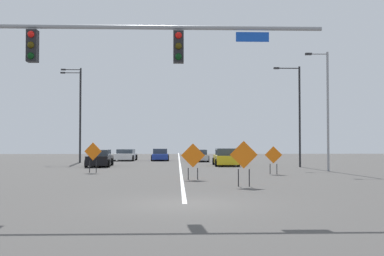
% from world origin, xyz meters
% --- Properties ---
extents(ground, '(127.50, 127.50, 0.00)m').
position_xyz_m(ground, '(0.00, 0.00, 0.00)').
color(ground, '#4C4947').
extents(road_centre_stripe, '(0.16, 70.83, 0.01)m').
position_xyz_m(road_centre_stripe, '(0.00, 35.42, 0.00)').
color(road_centre_stripe, white).
rests_on(road_centre_stripe, ground).
extents(traffic_signal_assembly, '(14.40, 0.44, 6.43)m').
position_xyz_m(traffic_signal_assembly, '(-4.72, -0.01, 4.78)').
color(traffic_signal_assembly, gray).
rests_on(traffic_signal_assembly, ground).
extents(street_lamp_mid_left, '(2.01, 0.24, 9.31)m').
position_xyz_m(street_lamp_mid_left, '(-9.89, 30.15, 5.10)').
color(street_lamp_mid_left, black).
rests_on(street_lamp_mid_left, ground).
extents(street_lamp_near_right, '(2.18, 0.24, 8.19)m').
position_xyz_m(street_lamp_near_right, '(9.55, 21.79, 4.54)').
color(street_lamp_near_right, black).
rests_on(street_lamp_near_right, ground).
extents(street_lamp_mid_right, '(2.08, 0.24, 9.21)m').
position_xyz_m(street_lamp_mid_right, '(-10.22, 31.51, 5.05)').
color(street_lamp_mid_right, black).
rests_on(street_lamp_mid_right, ground).
extents(street_lamp_far_left, '(1.64, 0.24, 8.33)m').
position_xyz_m(street_lamp_far_left, '(10.16, 16.49, 4.56)').
color(street_lamp_far_left, gray).
rests_on(street_lamp_far_left, ground).
extents(construction_sign_left_shoulder, '(1.25, 0.26, 2.08)m').
position_xyz_m(construction_sign_left_shoulder, '(2.78, 5.76, 1.33)').
color(construction_sign_left_shoulder, orange).
rests_on(construction_sign_left_shoulder, ground).
extents(construction_sign_median_near, '(1.08, 0.20, 1.76)m').
position_xyz_m(construction_sign_median_near, '(5.82, 13.66, 1.11)').
color(construction_sign_median_near, orange).
rests_on(construction_sign_median_near, ground).
extents(construction_sign_right_shoulder, '(1.31, 0.06, 1.95)m').
position_xyz_m(construction_sign_right_shoulder, '(0.60, 9.75, 1.21)').
color(construction_sign_right_shoulder, orange).
rests_on(construction_sign_right_shoulder, ground).
extents(construction_sign_left_lane, '(1.17, 0.25, 2.00)m').
position_xyz_m(construction_sign_left_lane, '(-5.82, 15.44, 1.28)').
color(construction_sign_left_lane, orange).
rests_on(construction_sign_left_lane, ground).
extents(car_yellow_mid, '(2.08, 4.33, 1.49)m').
position_xyz_m(car_yellow_mid, '(3.92, 24.20, 0.69)').
color(car_yellow_mid, gold).
rests_on(car_yellow_mid, ground).
extents(car_black_far, '(2.16, 4.68, 1.38)m').
position_xyz_m(car_black_far, '(-6.71, 23.40, 0.66)').
color(car_black_far, black).
rests_on(car_black_far, ground).
extents(car_silver_near, '(2.13, 4.41, 1.24)m').
position_xyz_m(car_silver_near, '(1.96, 33.01, 0.59)').
color(car_silver_near, '#B7BABF').
rests_on(car_silver_near, ground).
extents(car_white_passing, '(2.31, 4.11, 1.24)m').
position_xyz_m(car_white_passing, '(-5.89, 35.31, 0.60)').
color(car_white_passing, white).
rests_on(car_white_passing, ground).
extents(car_blue_distant, '(2.01, 4.51, 1.29)m').
position_xyz_m(car_blue_distant, '(-2.13, 35.65, 0.61)').
color(car_blue_distant, '#1E389E').
rests_on(car_blue_distant, ground).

